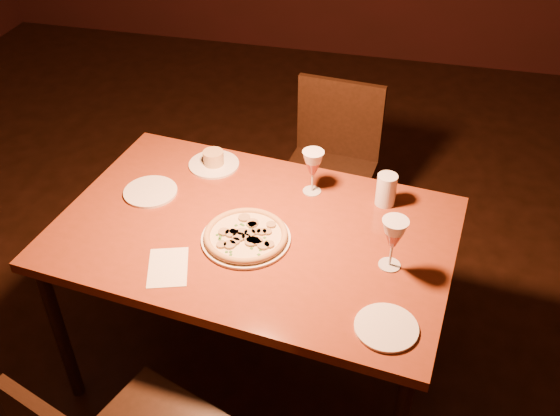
# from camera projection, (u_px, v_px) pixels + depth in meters

# --- Properties ---
(floor) EXTENTS (7.00, 7.00, 0.00)m
(floor) POSITION_uv_depth(u_px,v_px,m) (198.00, 382.00, 2.68)
(floor) COLOR black
(floor) RESTS_ON ground
(dining_table) EXTENTS (1.54, 1.08, 0.77)m
(dining_table) POSITION_uv_depth(u_px,v_px,m) (254.00, 243.00, 2.33)
(dining_table) COLOR maroon
(dining_table) RESTS_ON floor
(chair_far) EXTENTS (0.47, 0.47, 0.89)m
(chair_far) POSITION_uv_depth(u_px,v_px,m) (331.00, 163.00, 3.11)
(chair_far) COLOR black
(chair_far) RESTS_ON floor
(pizza_plate) EXTENTS (0.32, 0.32, 0.04)m
(pizza_plate) POSITION_uv_depth(u_px,v_px,m) (246.00, 236.00, 2.23)
(pizza_plate) COLOR white
(pizza_plate) RESTS_ON dining_table
(ramekin_saucer) EXTENTS (0.21, 0.21, 0.07)m
(ramekin_saucer) POSITION_uv_depth(u_px,v_px,m) (214.00, 161.00, 2.61)
(ramekin_saucer) COLOR white
(ramekin_saucer) RESTS_ON dining_table
(wine_glass_far) EXTENTS (0.08, 0.08, 0.19)m
(wine_glass_far) POSITION_uv_depth(u_px,v_px,m) (313.00, 172.00, 2.42)
(wine_glass_far) COLOR #A94C46
(wine_glass_far) RESTS_ON dining_table
(wine_glass_right) EXTENTS (0.09, 0.09, 0.20)m
(wine_glass_right) POSITION_uv_depth(u_px,v_px,m) (393.00, 244.00, 2.07)
(wine_glass_right) COLOR #A94C46
(wine_glass_right) RESTS_ON dining_table
(water_tumbler) EXTENTS (0.08, 0.08, 0.13)m
(water_tumbler) POSITION_uv_depth(u_px,v_px,m) (386.00, 190.00, 2.37)
(water_tumbler) COLOR silver
(water_tumbler) RESTS_ON dining_table
(side_plate_left) EXTENTS (0.21, 0.21, 0.01)m
(side_plate_left) POSITION_uv_depth(u_px,v_px,m) (150.00, 192.00, 2.46)
(side_plate_left) COLOR white
(side_plate_left) RESTS_ON dining_table
(side_plate_near) EXTENTS (0.20, 0.20, 0.01)m
(side_plate_near) POSITION_uv_depth(u_px,v_px,m) (386.00, 327.00, 1.91)
(side_plate_near) COLOR white
(side_plate_near) RESTS_ON dining_table
(menu_card) EXTENTS (0.19, 0.23, 0.00)m
(menu_card) POSITION_uv_depth(u_px,v_px,m) (168.00, 267.00, 2.13)
(menu_card) COLOR white
(menu_card) RESTS_ON dining_table
(pendant_light) EXTENTS (0.12, 0.12, 0.12)m
(pendant_light) POSITION_uv_depth(u_px,v_px,m) (246.00, 7.00, 1.78)
(pendant_light) COLOR #F37E44
(pendant_light) RESTS_ON ceiling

